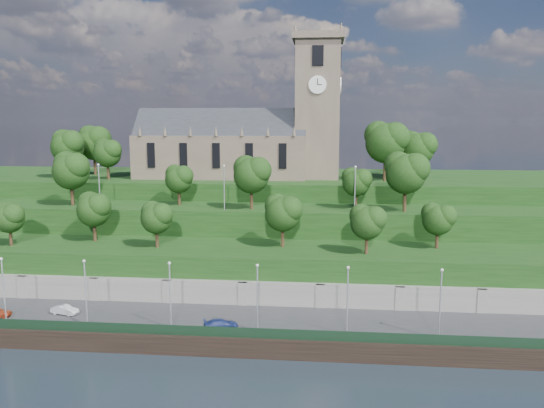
# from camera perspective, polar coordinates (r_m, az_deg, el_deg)

# --- Properties ---
(ground) EXTENTS (320.00, 320.00, 0.00)m
(ground) POSITION_cam_1_polar(r_m,az_deg,el_deg) (61.66, -9.54, -15.73)
(ground) COLOR black
(ground) RESTS_ON ground
(promenade) EXTENTS (160.00, 12.00, 2.00)m
(promenade) POSITION_cam_1_polar(r_m,az_deg,el_deg) (66.61, -8.21, -12.85)
(promenade) COLOR #2D2D30
(promenade) RESTS_ON ground
(quay_wall) EXTENTS (160.00, 0.50, 2.20)m
(quay_wall) POSITION_cam_1_polar(r_m,az_deg,el_deg) (61.17, -9.58, -14.81)
(quay_wall) COLOR black
(quay_wall) RESTS_ON ground
(fence) EXTENTS (160.00, 0.10, 1.20)m
(fence) POSITION_cam_1_polar(r_m,az_deg,el_deg) (61.17, -9.45, -13.28)
(fence) COLOR black
(fence) RESTS_ON promenade
(retaining_wall) EXTENTS (160.00, 2.10, 5.00)m
(retaining_wall) POSITION_cam_1_polar(r_m,az_deg,el_deg) (71.55, -7.10, -9.99)
(retaining_wall) COLOR slate
(retaining_wall) RESTS_ON ground
(embankment_lower) EXTENTS (160.00, 12.00, 8.00)m
(embankment_lower) POSITION_cam_1_polar(r_m,az_deg,el_deg) (76.72, -6.14, -7.50)
(embankment_lower) COLOR #153411
(embankment_lower) RESTS_ON ground
(embankment_upper) EXTENTS (160.00, 10.00, 12.00)m
(embankment_upper) POSITION_cam_1_polar(r_m,az_deg,el_deg) (86.66, -4.72, -4.20)
(embankment_upper) COLOR #153411
(embankment_upper) RESTS_ON ground
(hilltop) EXTENTS (160.00, 32.00, 15.00)m
(hilltop) POSITION_cam_1_polar(r_m,az_deg,el_deg) (106.70, -2.75, -0.89)
(hilltop) COLOR #153411
(hilltop) RESTS_ON ground
(church) EXTENTS (38.60, 12.35, 27.60)m
(church) POSITION_cam_1_polar(r_m,az_deg,el_deg) (101.13, -2.70, 7.14)
(church) COLOR brown
(church) RESTS_ON hilltop
(trees_lower) EXTENTS (64.93, 8.70, 7.49)m
(trees_lower) POSITION_cam_1_polar(r_m,az_deg,el_deg) (74.74, -5.50, -1.09)
(trees_lower) COLOR #302012
(trees_lower) RESTS_ON embankment_lower
(trees_upper) EXTENTS (59.71, 8.27, 9.08)m
(trees_upper) POSITION_cam_1_polar(r_m,az_deg,el_deg) (83.09, -2.58, 3.39)
(trees_upper) COLOR #302012
(trees_upper) RESTS_ON embankment_upper
(trees_hilltop) EXTENTS (71.65, 15.54, 10.68)m
(trees_hilltop) POSITION_cam_1_polar(r_m,az_deg,el_deg) (99.50, -1.69, 6.49)
(trees_hilltop) COLOR #302012
(trees_hilltop) RESTS_ON hilltop
(lamp_posts_promenade) EXTENTS (60.36, 0.36, 7.92)m
(lamp_posts_promenade) POSITION_cam_1_polar(r_m,az_deg,el_deg) (62.05, -10.90, -9.10)
(lamp_posts_promenade) COLOR #B2B2B7
(lamp_posts_promenade) RESTS_ON promenade
(lamp_posts_upper) EXTENTS (40.36, 0.36, 7.01)m
(lamp_posts_upper) POSITION_cam_1_polar(r_m,az_deg,el_deg) (82.03, -5.17, 2.21)
(lamp_posts_upper) COLOR #B2B2B7
(lamp_posts_upper) RESTS_ON embankment_upper
(car_middle) EXTENTS (3.65, 1.96, 1.14)m
(car_middle) POSITION_cam_1_polar(r_m,az_deg,el_deg) (71.36, -21.40, -10.55)
(car_middle) COLOR #A5A6AA
(car_middle) RESTS_ON promenade
(car_right) EXTENTS (4.22, 2.61, 1.14)m
(car_right) POSITION_cam_1_polar(r_m,az_deg,el_deg) (62.50, -5.54, -12.74)
(car_right) COLOR navy
(car_right) RESTS_ON promenade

